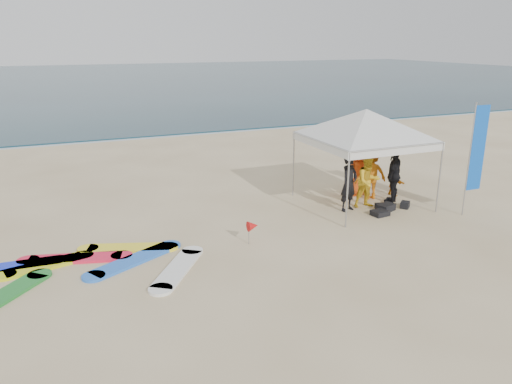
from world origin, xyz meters
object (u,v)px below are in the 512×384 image
object	(u,v)px
person_black_a	(349,183)
person_black_b	(394,175)
person_orange_a	(371,174)
feather_flag	(477,150)
person_seated	(393,182)
surfboard_spread	(86,264)
person_yellow	(368,181)
person_orange_b	(358,172)
canopy_tent	(367,109)
marker_pennant	(253,226)

from	to	relation	value
person_black_a	person_black_b	size ratio (longest dim) A/B	0.97
person_orange_a	feather_flag	world-z (taller)	feather_flag
person_seated	surfboard_spread	xyz separation A→B (m)	(-10.40, -1.71, -0.46)
person_yellow	person_orange_b	bearing A→B (deg)	72.46
person_black_a	feather_flag	size ratio (longest dim) A/B	0.52
person_yellow	canopy_tent	size ratio (longest dim) A/B	0.36
person_black_a	marker_pennant	xyz separation A→B (m)	(-3.82, -1.29, -0.42)
feather_flag	marker_pennant	distance (m)	7.29
marker_pennant	person_black_a	bearing A→B (deg)	18.67
person_black_b	canopy_tent	distance (m)	2.43
person_black_a	surfboard_spread	bearing A→B (deg)	164.53
person_orange_b	marker_pennant	size ratio (longest dim) A/B	2.60
person_black_b	feather_flag	xyz separation A→B (m)	(1.47, -1.89, 1.11)
person_orange_a	canopy_tent	xyz separation A→B (m)	(-0.61, -0.35, 2.25)
person_orange_a	canopy_tent	distance (m)	2.35
person_yellow	canopy_tent	world-z (taller)	canopy_tent
person_black_b	surfboard_spread	size ratio (longest dim) A/B	0.32
person_black_a	marker_pennant	bearing A→B (deg)	176.39
person_black_a	marker_pennant	size ratio (longest dim) A/B	2.86
person_orange_b	feather_flag	xyz separation A→B (m)	(2.07, -3.05, 1.22)
person_orange_a	surfboard_spread	distance (m)	9.66
person_black_a	marker_pennant	distance (m)	4.06
person_orange_a	feather_flag	xyz separation A→B (m)	(1.89, -2.56, 1.18)
person_black_b	person_orange_b	world-z (taller)	person_black_b
feather_flag	surfboard_spread	bearing A→B (deg)	175.87
person_yellow	marker_pennant	distance (m)	4.78
person_orange_a	person_black_b	distance (m)	0.79
person_black_b	person_seated	xyz separation A→B (m)	(0.52, 0.64, -0.45)
feather_flag	person_yellow	bearing A→B (deg)	144.05
person_yellow	person_seated	xyz separation A→B (m)	(1.58, 0.69, -0.37)
person_seated	canopy_tent	bearing A→B (deg)	103.38
person_orange_a	person_seated	bearing A→B (deg)	-173.06
canopy_tent	feather_flag	distance (m)	3.50
person_seated	marker_pennant	bearing A→B (deg)	109.85
canopy_tent	marker_pennant	bearing A→B (deg)	-159.62
canopy_tent	feather_flag	bearing A→B (deg)	-41.44
person_orange_a	marker_pennant	size ratio (longest dim) A/B	2.71
person_yellow	person_black_b	xyz separation A→B (m)	(1.06, 0.06, 0.07)
canopy_tent	marker_pennant	world-z (taller)	canopy_tent
feather_flag	person_black_b	bearing A→B (deg)	127.92
person_seated	canopy_tent	distance (m)	3.06
canopy_tent	person_orange_b	bearing A→B (deg)	63.14
person_black_a	person_orange_a	bearing A→B (deg)	6.81
person_orange_a	marker_pennant	world-z (taller)	person_orange_a
person_black_a	person_black_b	world-z (taller)	person_black_b
person_orange_a	feather_flag	distance (m)	3.39
person_seated	surfboard_spread	world-z (taller)	person_seated
person_black_b	person_orange_a	bearing A→B (deg)	-94.48
person_black_b	feather_flag	world-z (taller)	feather_flag
person_black_a	person_yellow	world-z (taller)	person_black_a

